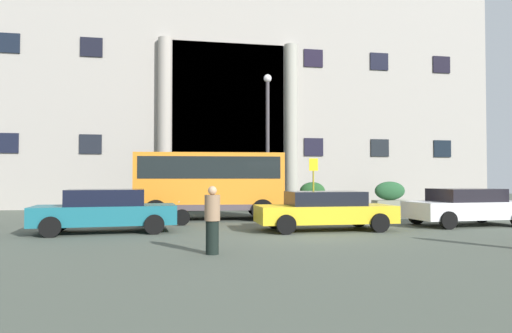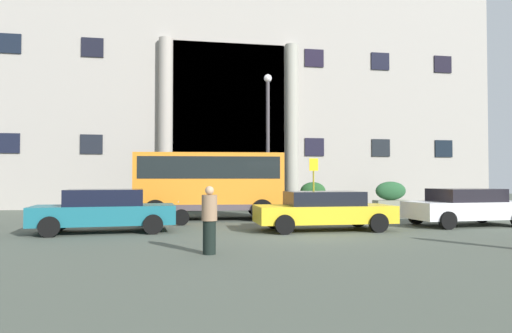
{
  "view_description": "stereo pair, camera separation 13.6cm",
  "coord_description": "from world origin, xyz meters",
  "px_view_note": "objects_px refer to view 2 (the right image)",
  "views": [
    {
      "loc": [
        -4.24,
        -13.97,
        1.75
      ],
      "look_at": [
        -0.4,
        6.71,
        2.29
      ],
      "focal_mm": 31.96,
      "sensor_mm": 36.0,
      "label": 1
    },
    {
      "loc": [
        -4.11,
        -14.0,
        1.75
      ],
      "look_at": [
        -0.4,
        6.71,
        2.29
      ],
      "focal_mm": 31.96,
      "sensor_mm": 36.0,
      "label": 2
    }
  ],
  "objects_px": {
    "bus_stop_sign": "(314,180)",
    "motorcycle_far_end": "(161,213)",
    "white_taxi_kerbside": "(105,210)",
    "parked_sedan_second": "(466,206)",
    "orange_minibus": "(210,180)",
    "hedge_planter_entrance_left": "(172,196)",
    "parked_compact_extra": "(324,210)",
    "hedge_planter_east": "(391,195)",
    "pedestrian_man_red_shirt": "(209,220)",
    "hedge_planter_far_east": "(313,196)",
    "lamppost_plaza_centre": "(268,131)"
  },
  "relations": [
    {
      "from": "bus_stop_sign",
      "to": "motorcycle_far_end",
      "type": "xyz_separation_m",
      "value": [
        -7.1,
        -4.02,
        -1.22
      ]
    },
    {
      "from": "white_taxi_kerbside",
      "to": "parked_sedan_second",
      "type": "xyz_separation_m",
      "value": [
        12.81,
        -0.17,
        -0.01
      ]
    },
    {
      "from": "orange_minibus",
      "to": "motorcycle_far_end",
      "type": "distance_m",
      "value": 3.31
    },
    {
      "from": "hedge_planter_entrance_left",
      "to": "motorcycle_far_end",
      "type": "xyz_separation_m",
      "value": [
        -0.37,
        -7.47,
        -0.36
      ]
    },
    {
      "from": "parked_compact_extra",
      "to": "orange_minibus",
      "type": "bearing_deg",
      "value": 125.86
    },
    {
      "from": "hedge_planter_east",
      "to": "motorcycle_far_end",
      "type": "height_order",
      "value": "hedge_planter_east"
    },
    {
      "from": "orange_minibus",
      "to": "pedestrian_man_red_shirt",
      "type": "height_order",
      "value": "orange_minibus"
    },
    {
      "from": "motorcycle_far_end",
      "to": "pedestrian_man_red_shirt",
      "type": "xyz_separation_m",
      "value": [
        1.28,
        -6.6,
        0.33
      ]
    },
    {
      "from": "hedge_planter_east",
      "to": "parked_sedan_second",
      "type": "height_order",
      "value": "hedge_planter_east"
    },
    {
      "from": "orange_minibus",
      "to": "pedestrian_man_red_shirt",
      "type": "relative_size",
      "value": 4.01
    },
    {
      "from": "hedge_planter_east",
      "to": "hedge_planter_entrance_left",
      "type": "height_order",
      "value": "hedge_planter_entrance_left"
    },
    {
      "from": "white_taxi_kerbside",
      "to": "motorcycle_far_end",
      "type": "relative_size",
      "value": 2.27
    },
    {
      "from": "hedge_planter_far_east",
      "to": "parked_compact_extra",
      "type": "xyz_separation_m",
      "value": [
        -2.67,
        -9.79,
        -0.06
      ]
    },
    {
      "from": "lamppost_plaza_centre",
      "to": "hedge_planter_far_east",
      "type": "bearing_deg",
      "value": 33.72
    },
    {
      "from": "white_taxi_kerbside",
      "to": "pedestrian_man_red_shirt",
      "type": "bearing_deg",
      "value": -62.14
    },
    {
      "from": "hedge_planter_entrance_left",
      "to": "parked_sedan_second",
      "type": "distance_m",
      "value": 14.26
    },
    {
      "from": "lamppost_plaza_centre",
      "to": "pedestrian_man_red_shirt",
      "type": "bearing_deg",
      "value": -107.82
    },
    {
      "from": "parked_sedan_second",
      "to": "parked_compact_extra",
      "type": "xyz_separation_m",
      "value": [
        -5.65,
        -0.53,
        -0.03
      ]
    },
    {
      "from": "parked_compact_extra",
      "to": "hedge_planter_entrance_left",
      "type": "bearing_deg",
      "value": 117.33
    },
    {
      "from": "hedge_planter_entrance_left",
      "to": "lamppost_plaza_centre",
      "type": "height_order",
      "value": "lamppost_plaza_centre"
    },
    {
      "from": "hedge_planter_entrance_left",
      "to": "white_taxi_kerbside",
      "type": "distance_m",
      "value": 9.49
    },
    {
      "from": "white_taxi_kerbside",
      "to": "hedge_planter_entrance_left",
      "type": "bearing_deg",
      "value": 73.06
    },
    {
      "from": "bus_stop_sign",
      "to": "lamppost_plaza_centre",
      "type": "distance_m",
      "value": 3.41
    },
    {
      "from": "hedge_planter_entrance_left",
      "to": "parked_sedan_second",
      "type": "relative_size",
      "value": 0.41
    },
    {
      "from": "hedge_planter_entrance_left",
      "to": "hedge_planter_east",
      "type": "bearing_deg",
      "value": 0.07
    },
    {
      "from": "white_taxi_kerbside",
      "to": "lamppost_plaza_centre",
      "type": "distance_m",
      "value": 10.43
    },
    {
      "from": "orange_minibus",
      "to": "hedge_planter_far_east",
      "type": "relative_size",
      "value": 4.09
    },
    {
      "from": "lamppost_plaza_centre",
      "to": "orange_minibus",
      "type": "bearing_deg",
      "value": -136.65
    },
    {
      "from": "hedge_planter_east",
      "to": "pedestrian_man_red_shirt",
      "type": "distance_m",
      "value": 18.22
    },
    {
      "from": "hedge_planter_entrance_left",
      "to": "lamppost_plaza_centre",
      "type": "bearing_deg",
      "value": -24.41
    },
    {
      "from": "hedge_planter_east",
      "to": "parked_compact_extra",
      "type": "distance_m",
      "value": 12.42
    },
    {
      "from": "bus_stop_sign",
      "to": "white_taxi_kerbside",
      "type": "relative_size",
      "value": 0.6
    },
    {
      "from": "orange_minibus",
      "to": "lamppost_plaza_centre",
      "type": "relative_size",
      "value": 0.9
    },
    {
      "from": "orange_minibus",
      "to": "white_taxi_kerbside",
      "type": "bearing_deg",
      "value": -126.69
    },
    {
      "from": "hedge_planter_east",
      "to": "parked_sedan_second",
      "type": "distance_m",
      "value": 9.6
    },
    {
      "from": "hedge_planter_east",
      "to": "parked_sedan_second",
      "type": "relative_size",
      "value": 0.44
    },
    {
      "from": "hedge_planter_entrance_left",
      "to": "hedge_planter_far_east",
      "type": "bearing_deg",
      "value": -1.24
    },
    {
      "from": "white_taxi_kerbside",
      "to": "lamppost_plaza_centre",
      "type": "relative_size",
      "value": 0.65
    },
    {
      "from": "orange_minibus",
      "to": "bus_stop_sign",
      "type": "relative_size",
      "value": 2.32
    },
    {
      "from": "orange_minibus",
      "to": "bus_stop_sign",
      "type": "bearing_deg",
      "value": 23.14
    },
    {
      "from": "hedge_planter_entrance_left",
      "to": "parked_compact_extra",
      "type": "distance_m",
      "value": 11.16
    },
    {
      "from": "hedge_planter_far_east",
      "to": "white_taxi_kerbside",
      "type": "relative_size",
      "value": 0.34
    },
    {
      "from": "bus_stop_sign",
      "to": "hedge_planter_far_east",
      "type": "bearing_deg",
      "value": 73.3
    },
    {
      "from": "hedge_planter_far_east",
      "to": "white_taxi_kerbside",
      "type": "bearing_deg",
      "value": -137.23
    },
    {
      "from": "hedge_planter_east",
      "to": "parked_compact_extra",
      "type": "xyz_separation_m",
      "value": [
        -7.41,
        -9.97,
        -0.07
      ]
    },
    {
      "from": "hedge_planter_east",
      "to": "hedge_planter_far_east",
      "type": "height_order",
      "value": "hedge_planter_east"
    },
    {
      "from": "orange_minibus",
      "to": "hedge_planter_far_east",
      "type": "bearing_deg",
      "value": 44.15
    },
    {
      "from": "parked_sedan_second",
      "to": "white_taxi_kerbside",
      "type": "bearing_deg",
      "value": 175.99
    },
    {
      "from": "orange_minibus",
      "to": "parked_compact_extra",
      "type": "relative_size",
      "value": 1.37
    },
    {
      "from": "bus_stop_sign",
      "to": "motorcycle_far_end",
      "type": "bearing_deg",
      "value": -150.51
    }
  ]
}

